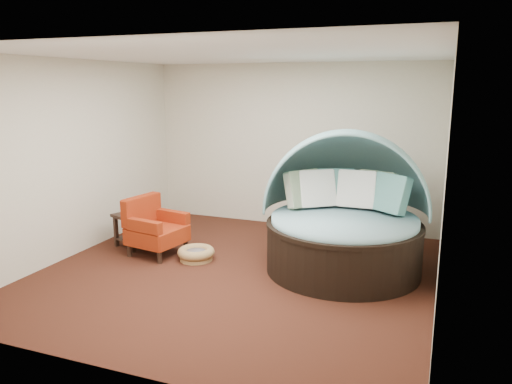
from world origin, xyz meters
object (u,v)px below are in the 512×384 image
(pet_basket, at_px, (196,253))
(side_table, at_px, (136,225))
(canopy_daybed, at_px, (345,205))
(red_armchair, at_px, (154,228))

(pet_basket, relative_size, side_table, 0.79)
(canopy_daybed, relative_size, red_armchair, 2.86)
(red_armchair, xyz_separation_m, side_table, (-0.46, 0.19, -0.06))
(pet_basket, height_order, side_table, side_table)
(canopy_daybed, bearing_deg, pet_basket, -176.46)
(canopy_daybed, height_order, red_armchair, canopy_daybed)
(canopy_daybed, xyz_separation_m, side_table, (-3.16, -0.23, -0.54))
(side_table, bearing_deg, red_armchair, -23.07)
(canopy_daybed, bearing_deg, red_armchair, 179.52)
(pet_basket, xyz_separation_m, red_armchair, (-0.70, 0.04, 0.29))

